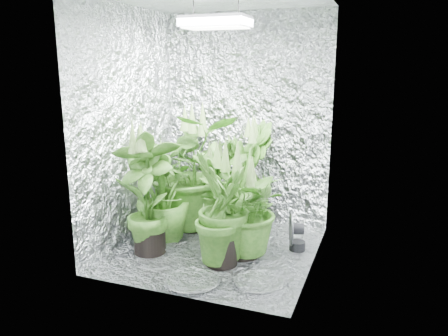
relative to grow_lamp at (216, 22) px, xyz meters
name	(u,v)px	position (x,y,z in m)	size (l,w,h in m)	color
ground	(217,249)	(0.00, 0.00, -1.83)	(1.60, 1.60, 0.00)	silver
walls	(216,132)	(0.00, 0.00, -0.83)	(1.62, 1.62, 2.00)	silver
grow_lamp	(216,22)	(0.00, 0.00, 0.00)	(0.50, 0.30, 0.22)	gray
plant_a	(191,171)	(-0.40, 0.39, -1.27)	(1.26, 1.26, 1.18)	black
plant_b	(217,191)	(-0.14, 0.36, -1.43)	(0.59, 0.59, 0.89)	black
plant_c	(248,177)	(0.10, 0.57, -1.32)	(0.61, 0.61, 1.08)	black
plant_d	(163,198)	(-0.49, -0.01, -1.42)	(0.63, 0.63, 0.89)	black
plant_e	(243,209)	(0.25, -0.05, -1.43)	(0.92, 0.92, 0.85)	black
plant_f	(148,193)	(-0.50, -0.24, -1.31)	(0.74, 0.74, 1.10)	black
plant_g	(221,209)	(0.13, -0.24, -1.38)	(0.53, 0.53, 0.97)	black
circulation_fan	(294,234)	(0.61, 0.22, -1.68)	(0.17, 0.28, 0.34)	black
plant_label	(227,230)	(0.19, -0.27, -1.53)	(0.05, 0.01, 0.07)	white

